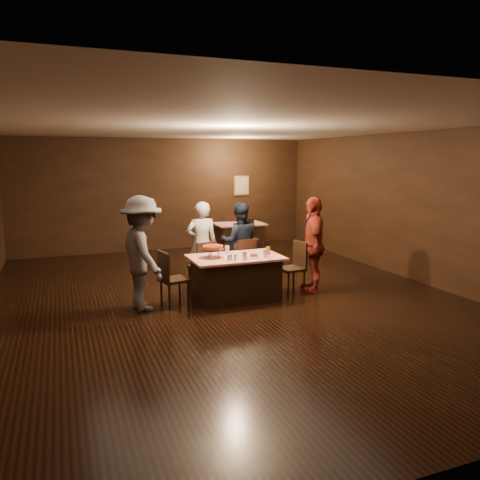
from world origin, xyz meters
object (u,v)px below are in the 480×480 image
at_px(diner_white_jacket, 202,243).
at_px(diner_navy_hoodie, 240,242).
at_px(chair_far_left, 202,266).
at_px(glass_back, 227,250).
at_px(chair_back_far, 231,231).
at_px(chair_back_near, 249,238).
at_px(glass_front_left, 245,255).
at_px(glass_amber, 268,251).
at_px(chair_far_right, 241,262).
at_px(chair_end_right, 291,268).
at_px(glass_front_right, 265,253).
at_px(diner_red_shirt, 313,245).
at_px(diner_grey_knit, 142,253).
at_px(plate_empty, 261,252).
at_px(pizza_stand, 213,247).
at_px(back_table, 239,238).
at_px(main_table, 236,278).
at_px(chair_end_left, 174,278).

distance_m(diner_white_jacket, diner_navy_hoodie, 0.80).
height_order(chair_far_left, glass_back, chair_far_left).
bearing_deg(chair_back_far, chair_back_near, 102.23).
xyz_separation_m(glass_front_left, glass_back, (-0.10, 0.60, 0.00)).
distance_m(glass_amber, glass_back, 0.74).
relative_size(chair_far_left, glass_back, 6.79).
xyz_separation_m(chair_far_right, chair_back_near, (1.18, 2.50, 0.00)).
distance_m(chair_back_near, glass_amber, 3.46).
xyz_separation_m(chair_end_right, glass_front_left, (-1.05, -0.30, 0.37)).
height_order(diner_navy_hoodie, glass_front_right, diner_navy_hoodie).
relative_size(chair_back_far, diner_navy_hoodie, 0.60).
bearing_deg(glass_amber, diner_red_shirt, -2.21).
distance_m(diner_grey_knit, glass_back, 1.59).
bearing_deg(glass_amber, chair_far_right, 104.04).
height_order(plate_empty, glass_amber, glass_amber).
xyz_separation_m(pizza_stand, plate_empty, (0.95, 0.10, -0.17)).
bearing_deg(back_table, plate_empty, -105.14).
xyz_separation_m(diner_navy_hoodie, pizza_stand, (-0.93, -1.12, 0.15)).
bearing_deg(diner_red_shirt, diner_grey_knit, -67.32).
bearing_deg(glass_back, chair_back_near, 61.10).
bearing_deg(chair_far_right, glass_amber, 93.00).
distance_m(chair_end_right, diner_white_jacket, 1.82).
bearing_deg(diner_navy_hoodie, main_table, 82.24).
distance_m(diner_grey_knit, plate_empty, 2.17).
xyz_separation_m(diner_navy_hoodie, glass_amber, (0.07, -1.22, 0.04)).
bearing_deg(chair_far_right, back_table, -121.25).
bearing_deg(glass_back, diner_red_shirt, -13.93).
xyz_separation_m(chair_far_left, diner_grey_knit, (-1.21, -0.73, 0.46)).
distance_m(back_table, chair_back_far, 0.61).
bearing_deg(glass_front_right, chair_back_far, 76.78).
bearing_deg(chair_back_far, glass_back, 81.27).
bearing_deg(plate_empty, back_table, 74.86).
bearing_deg(glass_front_left, chair_back_near, 66.71).
xyz_separation_m(back_table, chair_far_left, (-1.98, -3.20, 0.09)).
bearing_deg(diner_navy_hoodie, chair_far_left, 40.93).
relative_size(pizza_stand, glass_back, 2.71).
height_order(back_table, glass_front_right, glass_front_right).
distance_m(diner_navy_hoodie, glass_front_left, 1.55).
distance_m(back_table, chair_far_left, 3.76).
bearing_deg(diner_red_shirt, chair_back_near, -156.69).
bearing_deg(chair_back_far, chair_end_left, 71.74).
bearing_deg(back_table, chair_back_near, -90.00).
xyz_separation_m(back_table, chair_end_left, (-2.68, -3.95, 0.09)).
height_order(chair_far_left, diner_white_jacket, diner_white_jacket).
bearing_deg(chair_far_right, pizza_stand, 30.15).
xyz_separation_m(diner_navy_hoodie, glass_front_right, (-0.08, -1.42, 0.04)).
height_order(pizza_stand, glass_front_left, pizza_stand).
bearing_deg(chair_end_left, back_table, -45.19).
xyz_separation_m(back_table, diner_navy_hoodie, (-1.05, -2.78, 0.41)).
bearing_deg(chair_far_left, chair_back_far, -130.99).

